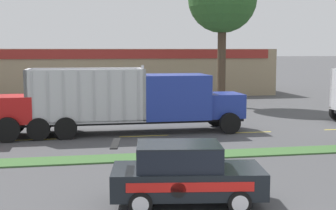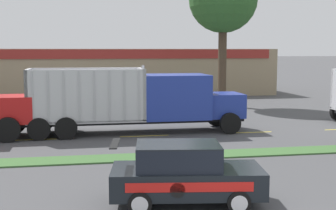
# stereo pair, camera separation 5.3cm
# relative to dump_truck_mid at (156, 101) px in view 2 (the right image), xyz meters

# --- Properties ---
(grass_verge) EXTENTS (120.00, 1.34, 0.06)m
(grass_verge) POSITION_rel_dump_truck_mid_xyz_m (0.06, -5.70, -1.56)
(grass_verge) COLOR #3D6633
(grass_verge) RESTS_ON ground_plane
(centre_line_3) EXTENTS (2.40, 0.14, 0.01)m
(centre_line_3) POSITION_rel_dump_truck_mid_xyz_m (-6.15, -1.03, -1.58)
(centre_line_3) COLOR yellow
(centre_line_3) RESTS_ON ground_plane
(centre_line_4) EXTENTS (2.40, 0.14, 0.01)m
(centre_line_4) POSITION_rel_dump_truck_mid_xyz_m (-0.75, -1.03, -1.58)
(centre_line_4) COLOR yellow
(centre_line_4) RESTS_ON ground_plane
(centre_line_5) EXTENTS (2.40, 0.14, 0.01)m
(centre_line_5) POSITION_rel_dump_truck_mid_xyz_m (4.65, -1.03, -1.58)
(centre_line_5) COLOR yellow
(centre_line_5) RESTS_ON ground_plane
(dump_truck_mid) EXTENTS (10.88, 2.79, 3.45)m
(dump_truck_mid) POSITION_rel_dump_truck_mid_xyz_m (0.00, 0.00, 0.00)
(dump_truck_mid) COLOR black
(dump_truck_mid) RESTS_ON ground_plane
(rally_car) EXTENTS (4.29, 2.35, 1.72)m
(rally_car) POSITION_rel_dump_truck_mid_xyz_m (-1.02, -11.35, -0.73)
(rally_car) COLOR black
(rally_car) RESTS_ON ground_plane
(store_building_backdrop) EXTENTS (35.12, 12.10, 4.29)m
(store_building_backdrop) POSITION_rel_dump_truck_mid_xyz_m (-3.42, 23.40, 0.56)
(store_building_backdrop) COLOR #9E896B
(store_building_backdrop) RESTS_ON ground_plane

